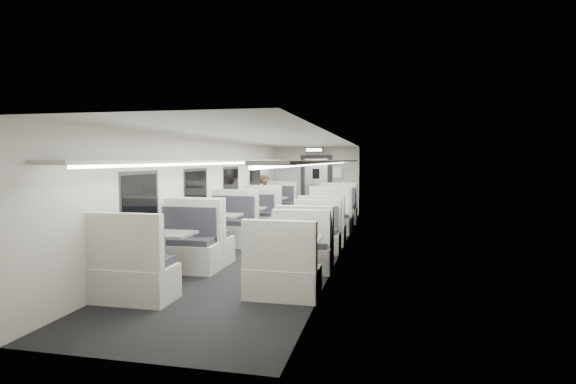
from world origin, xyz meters
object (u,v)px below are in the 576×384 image
at_px(booth_left_b, 248,221).
at_px(booth_right_a, 335,213).
at_px(passenger, 265,201).
at_px(booth_right_c, 310,242).
at_px(booth_left_a, 271,210).
at_px(booth_right_b, 327,223).
at_px(booth_left_d, 162,258).
at_px(exit_sign, 314,150).
at_px(booth_right_d, 293,259).
at_px(vestibule_door, 316,185).
at_px(booth_left_c, 217,233).

xyz_separation_m(booth_left_b, booth_right_a, (2.00, 1.99, 0.03)).
bearing_deg(passenger, booth_right_c, -88.07).
relative_size(booth_left_a, booth_right_b, 1.09).
xyz_separation_m(booth_left_d, booth_right_a, (2.00, 6.49, -0.01)).
bearing_deg(booth_right_c, exit_sign, 98.39).
distance_m(booth_right_d, vestibule_door, 8.95).
xyz_separation_m(booth_left_b, booth_right_b, (2.00, 0.07, 0.00)).
bearing_deg(vestibule_door, booth_left_a, -111.53).
xyz_separation_m(booth_right_a, exit_sign, (-1.00, 2.38, 1.87)).
xyz_separation_m(booth_right_c, vestibule_door, (-1.00, 7.27, 0.67)).
relative_size(booth_left_c, booth_left_d, 1.01).
bearing_deg(vestibule_door, booth_left_b, -101.61).
bearing_deg(vestibule_door, booth_right_d, -83.57).
height_order(booth_left_a, booth_right_d, booth_left_a).
xyz_separation_m(booth_left_a, exit_sign, (1.00, 2.05, 1.87)).
bearing_deg(booth_right_d, exit_sign, 96.81).
relative_size(booth_left_a, booth_left_d, 0.99).
height_order(booth_left_c, booth_left_d, booth_left_c).
distance_m(booth_left_c, booth_right_c, 2.01).
xyz_separation_m(booth_left_c, booth_right_a, (2.00, 4.16, -0.01)).
bearing_deg(passenger, booth_left_b, -116.89).
bearing_deg(booth_right_d, booth_right_c, 90.00).
distance_m(booth_right_c, passenger, 4.34).
bearing_deg(booth_right_c, booth_left_a, 112.91).
height_order(booth_left_b, booth_right_c, booth_left_b).
xyz_separation_m(booth_right_a, booth_right_c, (0.00, -4.40, -0.04)).
bearing_deg(booth_left_d, booth_right_c, 46.26).
xyz_separation_m(booth_left_b, exit_sign, (1.00, 4.38, 1.90)).
bearing_deg(booth_right_a, booth_left_a, 170.44).
height_order(booth_right_d, exit_sign, exit_sign).
bearing_deg(booth_right_a, booth_right_c, -90.00).
xyz_separation_m(booth_right_d, vestibule_door, (-1.00, 8.87, 0.66)).
height_order(booth_left_b, vestibule_door, vestibule_door).
distance_m(booth_left_c, booth_right_a, 4.62).
xyz_separation_m(booth_left_d, exit_sign, (1.00, 8.87, 1.86)).
xyz_separation_m(booth_left_b, passenger, (0.05, 1.45, 0.39)).
distance_m(booth_right_a, booth_right_d, 6.00).
height_order(booth_left_b, passenger, passenger).
height_order(booth_right_c, vestibule_door, vestibule_door).
bearing_deg(booth_right_a, booth_right_d, -90.00).
xyz_separation_m(booth_left_c, vestibule_door, (1.00, 7.04, 0.62)).
relative_size(booth_left_d, exit_sign, 3.77).
distance_m(booth_right_d, passenger, 5.80).
relative_size(booth_left_a, vestibule_door, 1.10).
bearing_deg(passenger, booth_left_c, -115.70).
xyz_separation_m(vestibule_door, exit_sign, (0.00, -0.49, 1.24)).
distance_m(booth_right_b, booth_right_d, 4.07).
bearing_deg(vestibule_door, booth_left_d, -96.10).
height_order(booth_right_c, exit_sign, exit_sign).
height_order(booth_left_c, passenger, passenger).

